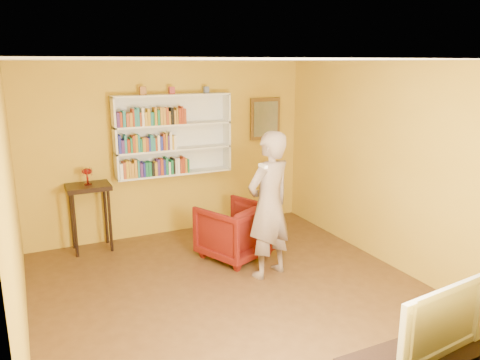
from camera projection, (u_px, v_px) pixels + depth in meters
name	position (u px, v px, depth m)	size (l,w,h in m)	color
room_shell	(239.00, 216.00, 5.22)	(5.30, 5.80, 2.88)	#4A2F17
bookshelf	(172.00, 135.00, 7.18)	(1.80, 0.29, 1.23)	white
books_row_lower	(154.00, 168.00, 7.06)	(1.06, 0.19, 0.27)	white
books_row_middle	(146.00, 143.00, 6.93)	(0.87, 0.18, 0.27)	#21279B
books_row_upper	(152.00, 117.00, 6.88)	(1.03, 0.19, 0.27)	#482672
ornament_left	(143.00, 91.00, 6.78)	(0.09, 0.09, 0.12)	#9C602C
ornament_centre	(172.00, 90.00, 6.97)	(0.08, 0.08, 0.11)	#A4363D
ornament_right	(206.00, 90.00, 7.20)	(0.07, 0.07, 0.10)	slate
framed_painting	(265.00, 119.00, 7.88)	(0.55, 0.05, 0.70)	brown
console_table	(89.00, 196.00, 6.69)	(0.60, 0.46, 0.99)	black
ruby_lustre	(87.00, 173.00, 6.60)	(0.15, 0.15, 0.24)	maroon
armchair	(234.00, 231.00, 6.54)	(0.83, 0.86, 0.78)	#4A0505
person	(269.00, 205.00, 5.85)	(0.68, 0.45, 1.88)	#746155
game_remote	(263.00, 166.00, 5.23)	(0.04, 0.15, 0.04)	white
television	(434.00, 316.00, 3.53)	(0.98, 0.13, 0.57)	black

